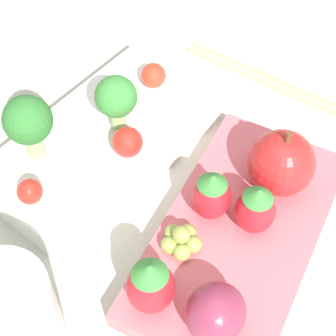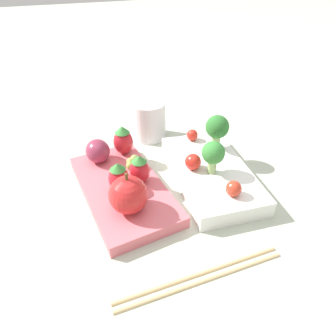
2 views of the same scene
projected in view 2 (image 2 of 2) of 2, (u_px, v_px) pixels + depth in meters
ground_plane at (169, 187)px, 0.48m from camera, size 4.00×4.00×0.00m
bento_box_savoury at (210, 173)px, 0.49m from camera, size 0.22×0.13×0.03m
bento_box_fruit at (123, 189)px, 0.46m from camera, size 0.23×0.14×0.02m
broccoli_floret_0 at (213, 154)px, 0.45m from camera, size 0.04×0.04×0.05m
broccoli_floret_1 at (217, 128)px, 0.50m from camera, size 0.04×0.04×0.06m
cherry_tomato_0 at (192, 135)px, 0.54m from camera, size 0.02×0.02×0.02m
cherry_tomato_1 at (234, 189)px, 0.42m from camera, size 0.02×0.02×0.02m
cherry_tomato_2 at (192, 160)px, 0.47m from camera, size 0.03×0.03×0.03m
apple at (128, 195)px, 0.40m from camera, size 0.05×0.05×0.06m
strawberry_0 at (123, 140)px, 0.51m from camera, size 0.03×0.03×0.05m
strawberry_1 at (118, 175)px, 0.44m from camera, size 0.03×0.03×0.05m
strawberry_2 at (140, 169)px, 0.45m from camera, size 0.03×0.03×0.05m
plum at (98, 151)px, 0.50m from camera, size 0.04×0.04×0.04m
grape_cluster at (135, 163)px, 0.49m from camera, size 0.03×0.03×0.02m
drinking_cup at (149, 120)px, 0.59m from camera, size 0.07×0.07×0.07m
chopsticks_pair at (201, 276)px, 0.35m from camera, size 0.02×0.21×0.01m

